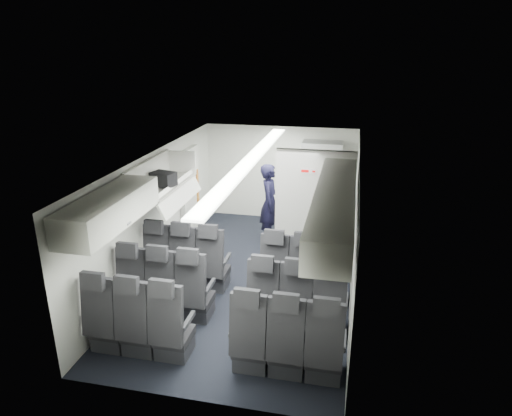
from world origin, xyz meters
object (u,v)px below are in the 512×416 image
at_px(galley_unit, 321,185).
at_px(flight_attendant, 270,203).
at_px(carry_on_bag, 163,179).
at_px(seat_row_mid, 229,299).
at_px(seat_row_rear, 210,336).
at_px(boarding_door, 190,193).
at_px(seat_row_front, 244,271).

xyz_separation_m(galley_unit, flight_attendant, (-0.93, -1.09, -0.13)).
distance_m(flight_attendant, carry_on_bag, 2.61).
relative_size(seat_row_mid, galley_unit, 1.75).
distance_m(seat_row_rear, boarding_door, 4.25).
distance_m(seat_row_front, seat_row_rear, 1.80).
xyz_separation_m(galley_unit, carry_on_bag, (-2.31, -3.08, 0.86)).
xyz_separation_m(seat_row_front, galley_unit, (0.95, 3.25, 0.55)).
relative_size(seat_row_front, boarding_door, 1.79).
height_order(galley_unit, flight_attendant, galley_unit).
relative_size(seat_row_front, carry_on_bag, 8.93).
xyz_separation_m(galley_unit, boarding_door, (-2.59, -1.17, 0.00)).
bearing_deg(flight_attendant, galley_unit, -43.87).
relative_size(seat_row_front, galley_unit, 1.75).
relative_size(seat_row_rear, galley_unit, 1.75).
distance_m(galley_unit, flight_attendant, 1.44).
distance_m(seat_row_front, boarding_door, 2.71).
bearing_deg(seat_row_mid, carry_on_bag, 141.62).
distance_m(seat_row_rear, flight_attendant, 3.98).
bearing_deg(seat_row_mid, boarding_door, 118.77).
height_order(galley_unit, carry_on_bag, carry_on_bag).
bearing_deg(galley_unit, flight_attendant, -130.36).
bearing_deg(boarding_door, seat_row_mid, -61.23).
height_order(seat_row_front, carry_on_bag, carry_on_bag).
bearing_deg(carry_on_bag, seat_row_rear, -39.90).
xyz_separation_m(seat_row_front, carry_on_bag, (-1.36, 0.18, 1.41)).
height_order(seat_row_rear, boarding_door, boarding_door).
distance_m(seat_row_mid, boarding_door, 3.45).
height_order(seat_row_rear, galley_unit, galley_unit).
bearing_deg(flight_attendant, carry_on_bag, 141.61).
distance_m(seat_row_rear, galley_unit, 5.17).
bearing_deg(boarding_door, flight_attendant, 2.57).
height_order(flight_attendant, carry_on_bag, carry_on_bag).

